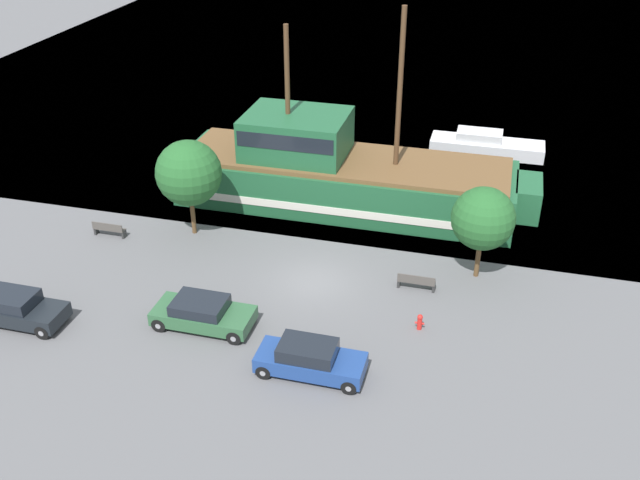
{
  "coord_description": "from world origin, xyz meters",
  "views": [
    {
      "loc": [
        7.8,
        -28.27,
        19.28
      ],
      "look_at": [
        -0.25,
        2.0,
        1.2
      ],
      "focal_mm": 40.0,
      "sensor_mm": 36.0,
      "label": 1
    }
  ],
  "objects_px": {
    "pirate_ship": "(339,173)",
    "bench_promenade_west": "(109,229)",
    "bench_promenade_east": "(416,282)",
    "parked_car_curb_mid": "(12,308)",
    "parked_car_curb_front": "(310,359)",
    "fire_hydrant": "(420,321)",
    "moored_boat_dockside": "(485,145)",
    "parked_car_curb_rear": "(203,313)"
  },
  "relations": [
    {
      "from": "parked_car_curb_front",
      "to": "parked_car_curb_mid",
      "type": "xyz_separation_m",
      "value": [
        -13.83,
        0.0,
        0.02
      ]
    },
    {
      "from": "pirate_ship",
      "to": "moored_boat_dockside",
      "type": "height_order",
      "value": "pirate_ship"
    },
    {
      "from": "moored_boat_dockside",
      "to": "parked_car_curb_front",
      "type": "relative_size",
      "value": 1.72
    },
    {
      "from": "bench_promenade_east",
      "to": "bench_promenade_west",
      "type": "distance_m",
      "value": 16.94
    },
    {
      "from": "bench_promenade_east",
      "to": "fire_hydrant",
      "type": "bearing_deg",
      "value": -78.97
    },
    {
      "from": "parked_car_curb_rear",
      "to": "parked_car_curb_front",
      "type": "bearing_deg",
      "value": -18.99
    },
    {
      "from": "fire_hydrant",
      "to": "bench_promenade_east",
      "type": "relative_size",
      "value": 0.42
    },
    {
      "from": "parked_car_curb_rear",
      "to": "parked_car_curb_mid",
      "type": "bearing_deg",
      "value": -167.34
    },
    {
      "from": "moored_boat_dockside",
      "to": "fire_hydrant",
      "type": "bearing_deg",
      "value": -94.24
    },
    {
      "from": "pirate_ship",
      "to": "parked_car_curb_mid",
      "type": "distance_m",
      "value": 19.03
    },
    {
      "from": "parked_car_curb_front",
      "to": "bench_promenade_east",
      "type": "bearing_deg",
      "value": 65.4
    },
    {
      "from": "pirate_ship",
      "to": "bench_promenade_west",
      "type": "bearing_deg",
      "value": -147.32
    },
    {
      "from": "parked_car_curb_mid",
      "to": "bench_promenade_east",
      "type": "xyz_separation_m",
      "value": [
        17.13,
        7.2,
        -0.29
      ]
    },
    {
      "from": "moored_boat_dockside",
      "to": "fire_hydrant",
      "type": "relative_size",
      "value": 9.92
    },
    {
      "from": "fire_hydrant",
      "to": "bench_promenade_east",
      "type": "xyz_separation_m",
      "value": [
        -0.6,
        3.09,
        0.03
      ]
    },
    {
      "from": "parked_car_curb_rear",
      "to": "fire_hydrant",
      "type": "distance_m",
      "value": 9.64
    },
    {
      "from": "parked_car_curb_mid",
      "to": "bench_promenade_west",
      "type": "bearing_deg",
      "value": 88.5
    },
    {
      "from": "pirate_ship",
      "to": "parked_car_curb_mid",
      "type": "xyz_separation_m",
      "value": [
        -11.35,
        -15.23,
        -1.17
      ]
    },
    {
      "from": "moored_boat_dockside",
      "to": "pirate_ship",
      "type": "bearing_deg",
      "value": -128.83
    },
    {
      "from": "pirate_ship",
      "to": "parked_car_curb_front",
      "type": "relative_size",
      "value": 4.69
    },
    {
      "from": "moored_boat_dockside",
      "to": "parked_car_curb_mid",
      "type": "height_order",
      "value": "moored_boat_dockside"
    },
    {
      "from": "parked_car_curb_mid",
      "to": "fire_hydrant",
      "type": "xyz_separation_m",
      "value": [
        17.73,
        4.11,
        -0.33
      ]
    },
    {
      "from": "parked_car_curb_rear",
      "to": "bench_promenade_east",
      "type": "relative_size",
      "value": 2.46
    },
    {
      "from": "parked_car_curb_front",
      "to": "parked_car_curb_rear",
      "type": "height_order",
      "value": "parked_car_curb_front"
    },
    {
      "from": "fire_hydrant",
      "to": "bench_promenade_west",
      "type": "bearing_deg",
      "value": 167.23
    },
    {
      "from": "pirate_ship",
      "to": "fire_hydrant",
      "type": "xyz_separation_m",
      "value": [
        6.38,
        -11.12,
        -1.49
      ]
    },
    {
      "from": "moored_boat_dockside",
      "to": "bench_promenade_east",
      "type": "distance_m",
      "value": 18.02
    },
    {
      "from": "moored_boat_dockside",
      "to": "parked_car_curb_rear",
      "type": "distance_m",
      "value": 25.65
    },
    {
      "from": "moored_boat_dockside",
      "to": "parked_car_curb_front",
      "type": "height_order",
      "value": "moored_boat_dockside"
    },
    {
      "from": "parked_car_curb_rear",
      "to": "bench_promenade_east",
      "type": "xyz_separation_m",
      "value": [
        8.77,
        5.32,
        -0.24
      ]
    },
    {
      "from": "pirate_ship",
      "to": "fire_hydrant",
      "type": "bearing_deg",
      "value": -60.17
    },
    {
      "from": "fire_hydrant",
      "to": "bench_promenade_east",
      "type": "height_order",
      "value": "bench_promenade_east"
    },
    {
      "from": "pirate_ship",
      "to": "parked_car_curb_rear",
      "type": "xyz_separation_m",
      "value": [
        -2.99,
        -13.35,
        -1.22
      ]
    },
    {
      "from": "parked_car_curb_mid",
      "to": "bench_promenade_east",
      "type": "distance_m",
      "value": 18.58
    },
    {
      "from": "parked_car_curb_mid",
      "to": "bench_promenade_east",
      "type": "height_order",
      "value": "parked_car_curb_mid"
    },
    {
      "from": "bench_promenade_east",
      "to": "bench_promenade_west",
      "type": "bearing_deg",
      "value": 177.01
    },
    {
      "from": "parked_car_curb_rear",
      "to": "bench_promenade_east",
      "type": "bearing_deg",
      "value": 31.26
    },
    {
      "from": "bench_promenade_east",
      "to": "bench_promenade_west",
      "type": "xyz_separation_m",
      "value": [
        -16.92,
        0.88,
        -0.0
      ]
    },
    {
      "from": "parked_car_curb_mid",
      "to": "fire_hydrant",
      "type": "relative_size",
      "value": 6.25
    },
    {
      "from": "bench_promenade_east",
      "to": "bench_promenade_west",
      "type": "relative_size",
      "value": 1.01
    },
    {
      "from": "pirate_ship",
      "to": "parked_car_curb_mid",
      "type": "height_order",
      "value": "pirate_ship"
    },
    {
      "from": "parked_car_curb_mid",
      "to": "parked_car_curb_front",
      "type": "bearing_deg",
      "value": -0.02
    }
  ]
}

